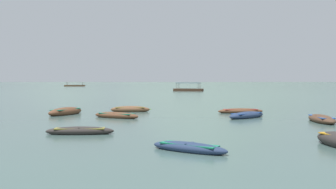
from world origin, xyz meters
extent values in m
plane|color=#425B56|center=(0.00, 1500.00, 0.00)|extent=(6000.00, 6000.00, 0.00)
cone|color=slate|center=(-770.97, 2216.53, 105.04)|extent=(914.42, 914.42, 210.08)
cone|color=slate|center=(74.66, 2095.78, 261.18)|extent=(1306.22, 1306.22, 522.37)
cone|color=#4C5B56|center=(566.17, 2109.67, 97.57)|extent=(718.77, 718.77, 195.13)
ellipsoid|color=brown|center=(-10.72, 27.47, 0.23)|extent=(2.48, 4.46, 0.77)
cube|color=#197A56|center=(-10.72, 27.47, 0.46)|extent=(1.78, 3.21, 0.05)
cube|color=brown|center=(-10.72, 27.47, 0.51)|extent=(0.91, 0.33, 0.04)
ellipsoid|color=brown|center=(4.27, 30.46, 0.16)|extent=(4.24, 1.91, 0.53)
cube|color=#B22D28|center=(4.27, 30.46, 0.32)|extent=(3.05, 1.38, 0.05)
cube|color=brown|center=(4.27, 30.46, 0.37)|extent=(0.23, 0.78, 0.04)
ellipsoid|color=#4C3323|center=(9.15, 23.24, 0.19)|extent=(1.42, 4.25, 0.63)
cube|color=#28519E|center=(9.15, 23.24, 0.38)|extent=(1.02, 3.06, 0.05)
cube|color=#4C3323|center=(9.15, 23.24, 0.43)|extent=(0.87, 0.11, 0.04)
ellipsoid|color=#2D2826|center=(-5.71, 15.78, 0.15)|extent=(3.76, 1.45, 0.51)
cube|color=olive|center=(-5.71, 15.78, 0.31)|extent=(2.71, 1.04, 0.05)
cube|color=#2D2826|center=(-5.71, 15.78, 0.36)|extent=(0.17, 0.66, 0.04)
ellipsoid|color=brown|center=(-5.83, 31.03, 0.20)|extent=(3.77, 1.64, 0.66)
cube|color=olive|center=(-5.83, 31.03, 0.40)|extent=(2.71, 1.18, 0.05)
cube|color=brown|center=(-5.83, 31.03, 0.45)|extent=(0.17, 0.84, 0.04)
ellipsoid|color=brown|center=(-5.78, 25.01, 0.17)|extent=(4.13, 2.61, 0.56)
cube|color=#197A56|center=(-5.78, 25.01, 0.34)|extent=(2.98, 1.88, 0.05)
cube|color=brown|center=(-5.78, 25.01, 0.39)|extent=(0.37, 0.72, 0.04)
ellipsoid|color=navy|center=(4.31, 25.92, 0.18)|extent=(3.63, 3.86, 0.60)
cube|color=#28519E|center=(4.31, 25.92, 0.36)|extent=(2.61, 2.78, 0.05)
cube|color=navy|center=(4.31, 25.92, 0.41)|extent=(0.67, 0.61, 0.04)
ellipsoid|color=navy|center=(0.33, 11.18, 0.14)|extent=(3.46, 2.45, 0.47)
cube|color=#197A56|center=(0.33, 11.18, 0.28)|extent=(2.49, 1.77, 0.05)
cube|color=navy|center=(0.33, 11.18, 0.33)|extent=(0.36, 0.57, 0.04)
cube|color=brown|center=(-65.60, 192.80, 0.27)|extent=(11.00, 5.78, 0.90)
cylinder|color=#4C4742|center=(-69.21, 190.60, 1.40)|extent=(0.10, 0.10, 1.80)
cylinder|color=#4C4742|center=(-69.78, 193.41, 1.40)|extent=(0.10, 0.10, 1.80)
cylinder|color=#4C4742|center=(-61.42, 192.19, 1.40)|extent=(0.10, 0.10, 1.80)
cylinder|color=#4C4742|center=(-61.99, 195.00, 1.40)|extent=(0.10, 0.10, 1.80)
cube|color=beige|center=(-65.60, 192.80, 2.29)|extent=(9.24, 4.86, 0.12)
cube|color=#4C3323|center=(-3.02, 103.36, 0.27)|extent=(8.48, 4.50, 0.90)
cylinder|color=#4C4742|center=(0.21, 103.62, 1.40)|extent=(0.10, 0.10, 1.80)
cylinder|color=#4C4742|center=(-0.27, 101.65, 1.40)|extent=(0.10, 0.10, 1.80)
cylinder|color=#4C4742|center=(-5.76, 105.07, 1.40)|extent=(0.10, 0.10, 1.80)
cylinder|color=#4C4742|center=(-6.24, 103.09, 1.40)|extent=(0.10, 0.10, 1.80)
cube|color=#334C75|center=(-3.02, 103.36, 2.29)|extent=(7.13, 3.78, 0.12)
ellipsoid|color=#477033|center=(-5.02, 33.44, 0.00)|extent=(2.19, 3.12, 0.14)
camera|label=1|loc=(0.87, -4.50, 2.87)|focal=41.45mm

